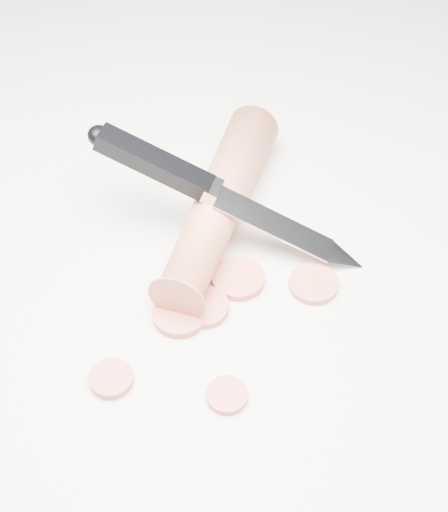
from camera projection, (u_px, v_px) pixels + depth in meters
name	position (u px, v px, depth m)	size (l,w,h in m)	color
ground	(203.00, 275.00, 0.56)	(2.40, 2.40, 0.00)	silver
carrot	(220.00, 203.00, 0.58)	(0.04, 0.04, 0.21)	#C75F3F
carrot_slice_0	(111.00, 379.00, 0.49)	(0.03, 0.03, 0.01)	#CB5748
carrot_slice_1	(204.00, 307.00, 0.53)	(0.04, 0.04, 0.01)	#CB5748
carrot_slice_2	(238.00, 278.00, 0.55)	(0.04, 0.04, 0.01)	#CB5748
carrot_slice_3	(196.00, 307.00, 0.53)	(0.04, 0.04, 0.01)	#CB5748
carrot_slice_4	(313.00, 284.00, 0.55)	(0.04, 0.04, 0.01)	#CB5748
carrot_slice_5	(180.00, 314.00, 0.53)	(0.04, 0.04, 0.01)	#CB5748
carrot_slice_6	(227.00, 395.00, 0.49)	(0.03, 0.03, 0.01)	#CB5748
kitchen_knife	(228.00, 196.00, 0.55)	(0.19, 0.17, 0.09)	silver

